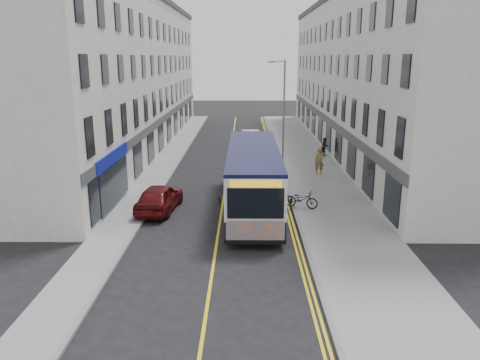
{
  "coord_description": "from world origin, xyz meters",
  "views": [
    {
      "loc": [
        1.27,
        -21.9,
        8.22
      ],
      "look_at": [
        1.01,
        3.18,
        1.6
      ],
      "focal_mm": 35.0,
      "sensor_mm": 36.0,
      "label": 1
    }
  ],
  "objects_px": {
    "bicycle": "(301,199)",
    "car_maroon": "(159,197)",
    "streetlamp": "(283,109)",
    "car_white": "(250,139)",
    "city_bus": "(253,176)",
    "pedestrian_near": "(319,161)",
    "pedestrian_far": "(325,147)"
  },
  "relations": [
    {
      "from": "pedestrian_far",
      "to": "pedestrian_near",
      "type": "bearing_deg",
      "value": -131.09
    },
    {
      "from": "city_bus",
      "to": "bicycle",
      "type": "relative_size",
      "value": 6.35
    },
    {
      "from": "streetlamp",
      "to": "car_white",
      "type": "xyz_separation_m",
      "value": [
        -2.37,
        7.38,
        -3.61
      ]
    },
    {
      "from": "bicycle",
      "to": "car_white",
      "type": "relative_size",
      "value": 0.4
    },
    {
      "from": "bicycle",
      "to": "pedestrian_near",
      "type": "relative_size",
      "value": 0.99
    },
    {
      "from": "bicycle",
      "to": "car_white",
      "type": "height_order",
      "value": "car_white"
    },
    {
      "from": "pedestrian_far",
      "to": "bicycle",
      "type": "bearing_deg",
      "value": -132.72
    },
    {
      "from": "city_bus",
      "to": "car_white",
      "type": "bearing_deg",
      "value": 89.8
    },
    {
      "from": "bicycle",
      "to": "car_maroon",
      "type": "bearing_deg",
      "value": 113.77
    },
    {
      "from": "pedestrian_far",
      "to": "car_white",
      "type": "relative_size",
      "value": 0.33
    },
    {
      "from": "city_bus",
      "to": "pedestrian_near",
      "type": "relative_size",
      "value": 6.28
    },
    {
      "from": "streetlamp",
      "to": "car_maroon",
      "type": "distance_m",
      "value": 14.2
    },
    {
      "from": "city_bus",
      "to": "car_white",
      "type": "height_order",
      "value": "city_bus"
    },
    {
      "from": "city_bus",
      "to": "car_maroon",
      "type": "height_order",
      "value": "city_bus"
    },
    {
      "from": "car_maroon",
      "to": "bicycle",
      "type": "bearing_deg",
      "value": -171.34
    },
    {
      "from": "car_maroon",
      "to": "streetlamp",
      "type": "bearing_deg",
      "value": -116.7
    },
    {
      "from": "streetlamp",
      "to": "car_white",
      "type": "height_order",
      "value": "streetlamp"
    },
    {
      "from": "pedestrian_near",
      "to": "car_maroon",
      "type": "height_order",
      "value": "pedestrian_near"
    },
    {
      "from": "city_bus",
      "to": "car_maroon",
      "type": "distance_m",
      "value": 5.27
    },
    {
      "from": "bicycle",
      "to": "car_maroon",
      "type": "relative_size",
      "value": 0.42
    },
    {
      "from": "streetlamp",
      "to": "pedestrian_near",
      "type": "distance_m",
      "value": 5.38
    },
    {
      "from": "pedestrian_near",
      "to": "car_white",
      "type": "xyz_separation_m",
      "value": [
        -4.77,
        10.87,
        -0.29
      ]
    },
    {
      "from": "streetlamp",
      "to": "city_bus",
      "type": "xyz_separation_m",
      "value": [
        -2.43,
        -11.07,
        -2.49
      ]
    },
    {
      "from": "city_bus",
      "to": "bicycle",
      "type": "bearing_deg",
      "value": -2.69
    },
    {
      "from": "bicycle",
      "to": "car_white",
      "type": "bearing_deg",
      "value": 29.85
    },
    {
      "from": "city_bus",
      "to": "car_white",
      "type": "distance_m",
      "value": 18.48
    },
    {
      "from": "pedestrian_near",
      "to": "car_maroon",
      "type": "bearing_deg",
      "value": -135.23
    },
    {
      "from": "pedestrian_far",
      "to": "car_maroon",
      "type": "relative_size",
      "value": 0.35
    },
    {
      "from": "city_bus",
      "to": "car_maroon",
      "type": "relative_size",
      "value": 2.65
    },
    {
      "from": "streetlamp",
      "to": "bicycle",
      "type": "relative_size",
      "value": 4.28
    },
    {
      "from": "city_bus",
      "to": "car_white",
      "type": "relative_size",
      "value": 2.53
    },
    {
      "from": "pedestrian_far",
      "to": "car_maroon",
      "type": "height_order",
      "value": "pedestrian_far"
    }
  ]
}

